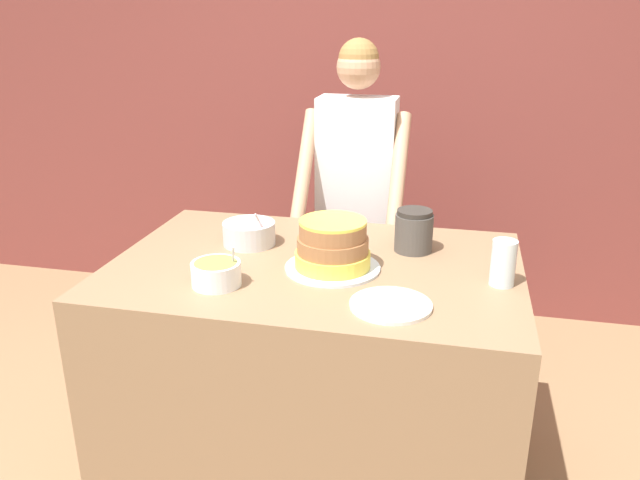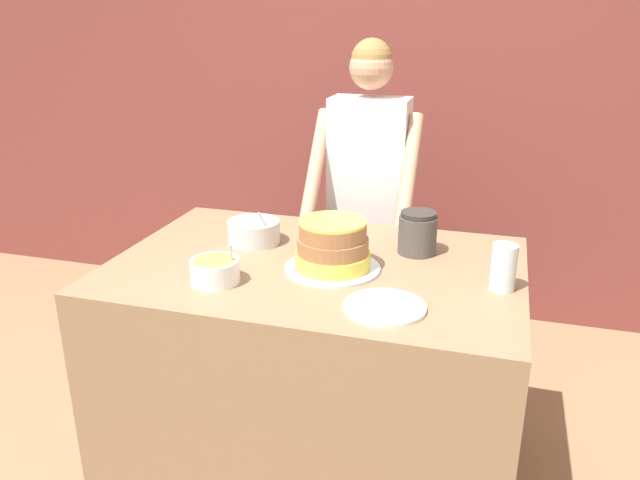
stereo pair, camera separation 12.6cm
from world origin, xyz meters
TOP-DOWN VIEW (x-y plane):
  - wall_back at (0.00, 2.12)m, footprint 10.00×0.05m
  - counter at (0.00, 0.48)m, footprint 1.42×0.96m
  - person_baker at (0.00, 1.31)m, footprint 0.49×0.44m
  - cake at (0.07, 0.44)m, footprint 0.33×0.33m
  - frosting_bowl_olive at (-0.27, 0.23)m, footprint 0.16×0.16m
  - frosting_bowl_pink at (-0.29, 0.61)m, footprint 0.20×0.20m
  - drinking_glass at (0.63, 0.43)m, footprint 0.08×0.08m
  - ceramic_plate at (0.30, 0.19)m, footprint 0.25×0.25m
  - stoneware_jar at (0.32, 0.68)m, footprint 0.14×0.14m

SIDE VIEW (x-z plane):
  - counter at x=0.00m, z-range 0.00..0.90m
  - ceramic_plate at x=0.30m, z-range 0.90..0.92m
  - frosting_bowl_olive at x=-0.27m, z-range 0.88..1.02m
  - frosting_bowl_pink at x=-0.29m, z-range 0.88..1.02m
  - drinking_glass at x=0.63m, z-range 0.90..1.06m
  - stoneware_jar at x=0.32m, z-range 0.90..1.06m
  - cake at x=0.07m, z-range 0.90..1.07m
  - person_baker at x=0.00m, z-range 0.18..1.81m
  - wall_back at x=0.00m, z-range 0.00..2.60m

